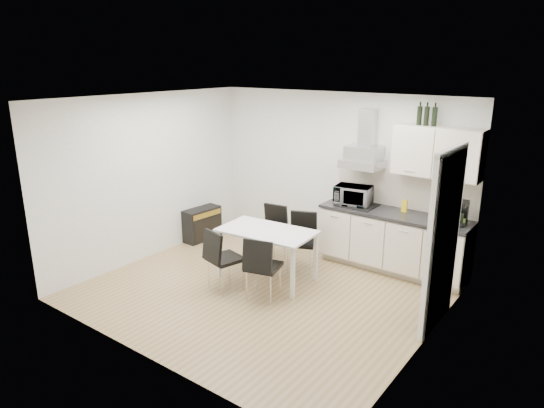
% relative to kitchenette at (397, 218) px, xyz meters
% --- Properties ---
extents(ground, '(4.50, 4.50, 0.00)m').
position_rel_kitchenette_xyz_m(ground, '(-1.18, -1.73, -0.83)').
color(ground, tan).
rests_on(ground, ground).
extents(wall_back, '(4.50, 0.10, 2.60)m').
position_rel_kitchenette_xyz_m(wall_back, '(-1.18, 0.27, 0.47)').
color(wall_back, white).
rests_on(wall_back, ground).
extents(wall_front, '(4.50, 0.10, 2.60)m').
position_rel_kitchenette_xyz_m(wall_front, '(-1.18, -3.73, 0.47)').
color(wall_front, white).
rests_on(wall_front, ground).
extents(wall_left, '(0.10, 4.00, 2.60)m').
position_rel_kitchenette_xyz_m(wall_left, '(-3.43, -1.73, 0.47)').
color(wall_left, white).
rests_on(wall_left, ground).
extents(wall_right, '(0.10, 4.00, 2.60)m').
position_rel_kitchenette_xyz_m(wall_right, '(1.07, -1.73, 0.47)').
color(wall_right, white).
rests_on(wall_right, ground).
extents(ceiling, '(4.50, 4.50, 0.00)m').
position_rel_kitchenette_xyz_m(ceiling, '(-1.18, -1.73, 1.77)').
color(ceiling, white).
rests_on(ceiling, wall_back).
extents(doorway, '(0.08, 1.04, 2.10)m').
position_rel_kitchenette_xyz_m(doorway, '(1.03, -1.18, 0.22)').
color(doorway, white).
rests_on(doorway, ground).
extents(kitchenette, '(2.22, 0.64, 2.52)m').
position_rel_kitchenette_xyz_m(kitchenette, '(0.00, 0.00, 0.00)').
color(kitchenette, beige).
rests_on(kitchenette, ground).
extents(dining_table, '(1.40, 0.87, 0.75)m').
position_rel_kitchenette_xyz_m(dining_table, '(-1.37, -1.40, -0.17)').
color(dining_table, white).
rests_on(dining_table, ground).
extents(chair_far_left, '(0.50, 0.55, 0.88)m').
position_rel_kitchenette_xyz_m(chair_far_left, '(-1.74, -0.82, -0.39)').
color(chair_far_left, black).
rests_on(chair_far_left, ground).
extents(chair_far_right, '(0.60, 0.63, 0.88)m').
position_rel_kitchenette_xyz_m(chair_far_right, '(-1.14, -0.85, -0.39)').
color(chair_far_right, black).
rests_on(chair_far_right, ground).
extents(chair_near_left, '(0.55, 0.59, 0.88)m').
position_rel_kitchenette_xyz_m(chair_near_left, '(-1.63, -2.00, -0.39)').
color(chair_near_left, black).
rests_on(chair_near_left, ground).
extents(chair_near_right, '(0.55, 0.60, 0.88)m').
position_rel_kitchenette_xyz_m(chair_near_right, '(-1.05, -1.90, -0.39)').
color(chair_near_right, black).
rests_on(chair_near_right, ground).
extents(guitar_amp, '(0.35, 0.71, 0.57)m').
position_rel_kitchenette_xyz_m(guitar_amp, '(-3.27, -0.79, -0.54)').
color(guitar_amp, black).
rests_on(guitar_amp, ground).
extents(floor_speaker, '(0.17, 0.15, 0.26)m').
position_rel_kitchenette_xyz_m(floor_speaker, '(-1.85, 0.17, -0.70)').
color(floor_speaker, black).
rests_on(floor_speaker, ground).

